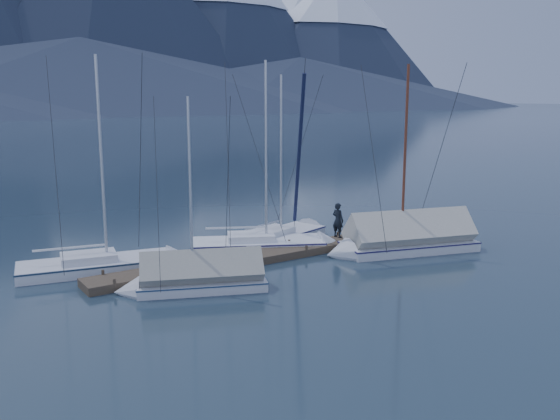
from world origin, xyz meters
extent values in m
plane|color=#15222F|center=(0.00, 0.00, 0.00)|extent=(1000.00, 1000.00, 0.00)
cone|color=#475675|center=(180.00, 445.00, 62.50)|extent=(308.00, 308.00, 125.00)
cone|color=#475675|center=(320.00, 425.00, 57.50)|extent=(286.00, 286.00, 115.00)
cone|color=silver|center=(320.00, 425.00, 91.35)|extent=(123.72, 123.72, 48.30)
cone|color=#192133|center=(90.00, 290.00, 55.00)|extent=(190.00, 190.00, 110.00)
cone|color=#192133|center=(165.00, 300.00, 50.00)|extent=(182.40, 182.40, 100.00)
cone|color=#192133|center=(240.00, 295.00, 44.00)|extent=(197.60, 197.60, 88.00)
cone|color=#192133|center=(60.00, 245.00, 16.00)|extent=(390.00, 390.00, 32.00)
cone|color=#192133|center=(180.00, 250.00, 14.00)|extent=(364.00, 364.00, 28.00)
cube|color=#382D23|center=(0.00, 2.00, 0.17)|extent=(18.00, 1.50, 0.34)
cube|color=black|center=(-6.00, 2.00, -0.05)|extent=(3.00, 1.30, 0.30)
cube|color=black|center=(0.00, 2.00, -0.05)|extent=(3.00, 1.30, 0.30)
cube|color=black|center=(6.00, 2.00, -0.05)|extent=(3.00, 1.30, 0.30)
cylinder|color=#382D23|center=(-8.00, 2.70, 0.35)|extent=(0.12, 0.12, 0.35)
cylinder|color=#382D23|center=(-8.00, 1.30, 0.35)|extent=(0.12, 0.12, 0.35)
cylinder|color=#382D23|center=(-5.00, 2.70, 0.35)|extent=(0.12, 0.12, 0.35)
cylinder|color=#382D23|center=(-5.00, 1.30, 0.35)|extent=(0.12, 0.12, 0.35)
cylinder|color=#382D23|center=(-2.00, 2.70, 0.35)|extent=(0.12, 0.12, 0.35)
cylinder|color=#382D23|center=(-2.00, 1.30, 0.35)|extent=(0.12, 0.12, 0.35)
cylinder|color=#382D23|center=(1.00, 2.70, 0.35)|extent=(0.12, 0.12, 0.35)
cylinder|color=#382D23|center=(1.00, 1.30, 0.35)|extent=(0.12, 0.12, 0.35)
cylinder|color=#382D23|center=(4.00, 2.70, 0.35)|extent=(0.12, 0.12, 0.35)
cylinder|color=#382D23|center=(4.00, 1.30, 0.35)|extent=(0.12, 0.12, 0.35)
cylinder|color=#382D23|center=(7.00, 2.70, 0.35)|extent=(0.12, 0.12, 0.35)
cylinder|color=#382D23|center=(7.00, 1.30, 0.35)|extent=(0.12, 0.12, 0.35)
cube|color=silver|center=(-7.71, 4.46, 0.13)|extent=(6.65, 3.35, 0.70)
cube|color=silver|center=(-7.71, 4.46, -0.19)|extent=(5.52, 2.22, 0.32)
cube|color=#172C46|center=(-7.71, 4.46, 0.42)|extent=(6.72, 3.38, 0.06)
cone|color=silver|center=(-4.13, 3.73, 0.13)|extent=(1.55, 2.23, 2.03)
cube|color=silver|center=(-8.02, 4.53, 0.64)|extent=(2.48, 1.90, 0.32)
cylinder|color=#B2B7BF|center=(-7.29, 4.38, 4.71)|extent=(0.13, 0.13, 8.47)
cylinder|color=#B2B7BF|center=(-8.75, 4.67, 1.11)|extent=(2.82, 0.67, 0.10)
cylinder|color=#26262B|center=(-5.74, 4.06, 4.71)|extent=(0.67, 3.14, 8.48)
cube|color=silver|center=(-0.15, 3.72, 0.13)|extent=(6.61, 4.74, 0.70)
cube|color=silver|center=(-0.15, 3.72, -0.19)|extent=(5.33, 3.46, 0.32)
cube|color=navy|center=(-0.15, 3.72, 0.42)|extent=(6.67, 4.78, 0.06)
cone|color=silver|center=(3.10, 2.08, 0.13)|extent=(1.95, 2.33, 2.03)
cube|color=silver|center=(-0.43, 3.86, 0.63)|extent=(2.65, 2.32, 0.32)
cylinder|color=#B2B7BF|center=(0.23, 3.53, 4.70)|extent=(0.13, 0.13, 8.45)
cylinder|color=#B2B7BF|center=(-1.09, 4.19, 1.11)|extent=(2.59, 1.37, 0.10)
cylinder|color=#26262B|center=(1.64, 2.81, 4.70)|extent=(1.46, 2.86, 8.46)
cube|color=silver|center=(1.45, 4.52, 0.12)|extent=(6.24, 3.64, 0.65)
cube|color=silver|center=(1.45, 4.52, -0.18)|extent=(5.13, 2.53, 0.30)
cube|color=navy|center=(1.45, 4.52, 0.39)|extent=(6.30, 3.67, 0.06)
cone|color=silver|center=(4.70, 5.52, 0.12)|extent=(1.60, 2.13, 1.89)
cube|color=silver|center=(1.17, 4.43, 0.59)|extent=(2.39, 1.93, 0.30)
cylinder|color=#B2B7BF|center=(1.83, 4.63, 4.39)|extent=(0.12, 0.12, 7.89)
cylinder|color=#B2B7BF|center=(0.51, 4.22, 1.04)|extent=(2.57, 0.87, 0.09)
cylinder|color=#26262B|center=(3.24, 5.07, 4.39)|extent=(0.91, 2.86, 7.90)
cube|color=silver|center=(5.72, -0.58, 0.12)|extent=(6.78, 4.00, 0.68)
cube|color=silver|center=(5.72, -0.58, -0.19)|extent=(5.57, 2.75, 0.31)
cube|color=#1D1849|center=(5.72, -0.58, 0.41)|extent=(6.85, 4.04, 0.06)
cone|color=silver|center=(2.21, 0.47, 0.12)|extent=(1.71, 2.41, 2.18)
cylinder|color=#592819|center=(5.33, -0.46, 4.59)|extent=(0.12, 0.12, 8.26)
cylinder|color=#592819|center=(6.71, -0.87, 1.08)|extent=(2.79, 0.91, 0.09)
cylinder|color=#26262B|center=(3.79, 0.00, 4.59)|extent=(0.94, 3.10, 8.26)
cube|color=#A2A298|center=(5.72, -0.58, 0.88)|extent=(6.48, 3.95, 2.31)
cube|color=silver|center=(-5.11, -0.25, 0.10)|extent=(5.13, 3.45, 0.57)
cube|color=silver|center=(-5.11, -0.25, -0.16)|extent=(4.17, 2.45, 0.26)
cube|color=navy|center=(-5.11, -0.25, 0.35)|extent=(5.19, 3.48, 0.05)
cone|color=silver|center=(-7.71, 0.82, 0.10)|extent=(1.51, 1.90, 1.66)
cylinder|color=#B2B7BF|center=(-5.43, -0.12, 3.85)|extent=(0.10, 0.10, 6.92)
cylinder|color=#B2B7BF|center=(-4.31, -0.58, 0.91)|extent=(2.04, 0.91, 0.08)
cylinder|color=#26262B|center=(-6.55, 0.34, 3.85)|extent=(0.95, 2.26, 6.92)
cube|color=gray|center=(-5.11, -0.25, 0.73)|extent=(4.92, 3.39, 1.76)
imported|color=black|center=(3.77, 2.43, 1.21)|extent=(0.55, 0.71, 1.74)
camera|label=1|loc=(-14.74, -19.97, 7.32)|focal=38.00mm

